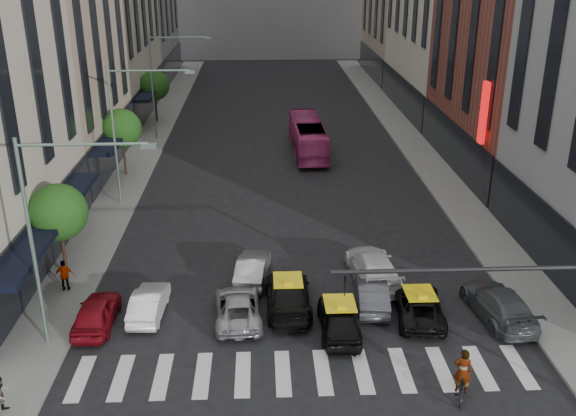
{
  "coord_description": "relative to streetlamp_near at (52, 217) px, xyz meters",
  "views": [
    {
      "loc": [
        -1.75,
        -19.77,
        15.72
      ],
      "look_at": [
        -0.45,
        9.21,
        4.0
      ],
      "focal_mm": 40.0,
      "sensor_mm": 36.0,
      "label": 1
    }
  ],
  "objects": [
    {
      "name": "motorcycle",
      "position": [
        15.68,
        -4.27,
        -5.4
      ],
      "size": [
        1.23,
        2.02,
        1.0
      ],
      "primitive_type": "imported",
      "rotation": [
        0.0,
        0.0,
        2.82
      ],
      "color": "black",
      "rests_on": "ground"
    },
    {
      "name": "building_left_b",
      "position": [
        -6.96,
        24.0,
        6.1
      ],
      "size": [
        8.0,
        16.0,
        24.0
      ],
      "primitive_type": "cube",
      "color": "tan",
      "rests_on": "ground"
    },
    {
      "name": "taxi_center",
      "position": [
        11.62,
        0.31,
        -5.17
      ],
      "size": [
        1.78,
        4.31,
        1.46
      ],
      "primitive_type": "imported",
      "rotation": [
        0.0,
        0.0,
        3.13
      ],
      "color": "black",
      "rests_on": "ground"
    },
    {
      "name": "taxi_right",
      "position": [
        15.42,
        1.44,
        -5.29
      ],
      "size": [
        2.51,
        4.64,
        1.24
      ],
      "primitive_type": "imported",
      "rotation": [
        0.0,
        0.0,
        3.04
      ],
      "color": "black",
      "rests_on": "ground"
    },
    {
      "name": "sidewalk_right",
      "position": [
        21.54,
        26.0,
        -5.83
      ],
      "size": [
        3.0,
        96.0,
        0.15
      ],
      "primitive_type": "cube",
      "color": "slate",
      "rests_on": "ground"
    },
    {
      "name": "rider",
      "position": [
        15.68,
        -4.27,
        -3.97
      ],
      "size": [
        0.78,
        0.63,
        1.86
      ],
      "primitive_type": "imported",
      "rotation": [
        0.0,
        0.0,
        2.82
      ],
      "color": "gray",
      "rests_on": "motorcycle"
    },
    {
      "name": "pedestrian_near",
      "position": [
        -1.14,
        -4.53,
        -4.99
      ],
      "size": [
        0.81,
        0.9,
        1.52
      ],
      "primitive_type": "imported",
      "rotation": [
        0.0,
        0.0,
        1.19
      ],
      "color": "gray",
      "rests_on": "sidewalk_left"
    },
    {
      "name": "car_white_front",
      "position": [
        3.04,
        2.2,
        -5.27
      ],
      "size": [
        1.52,
        3.9,
        1.27
      ],
      "primitive_type": "imported",
      "rotation": [
        0.0,
        0.0,
        3.09
      ],
      "color": "white",
      "rests_on": "ground"
    },
    {
      "name": "tree_near",
      "position": [
        -1.76,
        6.0,
        -2.25
      ],
      "size": [
        2.88,
        2.88,
        4.95
      ],
      "color": "black",
      "rests_on": "sidewalk_left"
    },
    {
      "name": "car_red",
      "position": [
        0.84,
        1.35,
        -5.22
      ],
      "size": [
        1.64,
        4.0,
        1.36
      ],
      "primitive_type": "imported",
      "rotation": [
        0.0,
        0.0,
        3.13
      ],
      "color": "maroon",
      "rests_on": "ground"
    },
    {
      "name": "pedestrian_far",
      "position": [
        -1.37,
        4.46,
        -4.96
      ],
      "size": [
        0.96,
        0.46,
        1.59
      ],
      "primitive_type": "imported",
      "rotation": [
        0.0,
        0.0,
        3.22
      ],
      "color": "gray",
      "rests_on": "sidewalk_left"
    },
    {
      "name": "tree_far",
      "position": [
        -1.76,
        38.0,
        -2.25
      ],
      "size": [
        2.88,
        2.88,
        4.95
      ],
      "color": "black",
      "rests_on": "sidewalk_left"
    },
    {
      "name": "liberty_sign",
      "position": [
        22.64,
        16.0,
        0.1
      ],
      "size": [
        0.3,
        0.7,
        4.0
      ],
      "color": "red",
      "rests_on": "ground"
    },
    {
      "name": "car_row2_left",
      "position": [
        7.8,
        5.35,
        -5.23
      ],
      "size": [
        1.97,
        4.27,
        1.36
      ],
      "primitive_type": "imported",
      "rotation": [
        0.0,
        0.0,
        3.01
      ],
      "color": "#AFAEB4",
      "rests_on": "ground"
    },
    {
      "name": "bus",
      "position": [
        12.22,
        27.25,
        -4.48
      ],
      "size": [
        2.69,
        10.3,
        2.85
      ],
      "primitive_type": "imported",
      "rotation": [
        0.0,
        0.0,
        3.17
      ],
      "color": "#C4397F",
      "rests_on": "ground"
    },
    {
      "name": "ground",
      "position": [
        10.04,
        -4.0,
        -5.9
      ],
      "size": [
        160.0,
        160.0,
        0.0
      ],
      "primitive_type": "plane",
      "color": "black",
      "rests_on": "ground"
    },
    {
      "name": "car_silver",
      "position": [
        7.14,
        1.67,
        -5.28
      ],
      "size": [
        2.32,
        4.59,
        1.24
      ],
      "primitive_type": "imported",
      "rotation": [
        0.0,
        0.0,
        3.2
      ],
      "color": "#A1A0A6",
      "rests_on": "ground"
    },
    {
      "name": "car_grey_mid",
      "position": [
        13.44,
        2.57,
        -5.24
      ],
      "size": [
        1.74,
        4.14,
        1.33
      ],
      "primitive_type": "imported",
      "rotation": [
        0.0,
        0.0,
        3.06
      ],
      "color": "#3B3C43",
      "rests_on": "ground"
    },
    {
      "name": "car_grey_curb",
      "position": [
        19.04,
        1.23,
        -5.17
      ],
      "size": [
        2.59,
        5.23,
        1.46
      ],
      "primitive_type": "imported",
      "rotation": [
        0.0,
        0.0,
        3.25
      ],
      "color": "#44484C",
      "rests_on": "ground"
    },
    {
      "name": "tree_mid",
      "position": [
        -1.76,
        22.0,
        -2.25
      ],
      "size": [
        2.88,
        2.88,
        4.95
      ],
      "color": "black",
      "rests_on": "sidewalk_left"
    },
    {
      "name": "traffic_signal",
      "position": [
        17.74,
        -5.0,
        -1.43
      ],
      "size": [
        10.1,
        0.2,
        6.0
      ],
      "color": "black",
      "rests_on": "ground"
    },
    {
      "name": "car_row2_right",
      "position": [
        13.9,
        5.02,
        -5.13
      ],
      "size": [
        2.47,
        5.44,
        1.54
      ],
      "primitive_type": "imported",
      "rotation": [
        0.0,
        0.0,
        3.2
      ],
      "color": "silver",
      "rests_on": "ground"
    },
    {
      "name": "sidewalk_left",
      "position": [
        -1.46,
        26.0,
        -5.83
      ],
      "size": [
        3.0,
        96.0,
        0.15
      ],
      "primitive_type": "cube",
      "color": "slate",
      "rests_on": "ground"
    },
    {
      "name": "streetlamp_mid",
      "position": [
        0.0,
        16.0,
        0.0
      ],
      "size": [
        5.38,
        0.25,
        9.0
      ],
      "color": "gray",
      "rests_on": "sidewalk_left"
    },
    {
      "name": "streetlamp_near",
      "position": [
        0.0,
        0.0,
        0.0
      ],
      "size": [
        5.38,
        0.25,
        9.0
      ],
      "color": "gray",
      "rests_on": "sidewalk_left"
    },
    {
      "name": "taxi_left",
      "position": [
        9.47,
        2.48,
        -5.16
      ],
      "size": [
        2.13,
        5.15,
        1.49
      ],
      "primitive_type": "imported",
      "rotation": [
        0.0,
        0.0,
        3.15
      ],
      "color": "black",
      "rests_on": "ground"
    },
    {
      "name": "streetlamp_far",
      "position": [
        0.0,
        32.0,
        0.0
      ],
      "size": [
        5.38,
        0.25,
        9.0
      ],
      "color": "gray",
      "rests_on": "sidewalk_left"
    }
  ]
}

